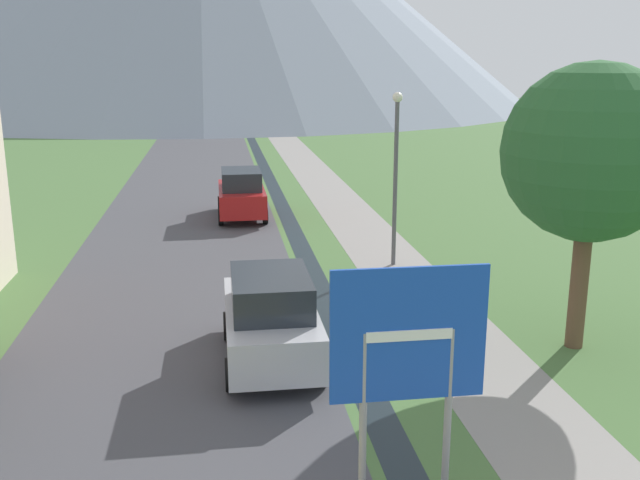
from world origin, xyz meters
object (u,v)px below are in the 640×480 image
road_sign (408,353)px  parked_car_near (271,318)px  parked_car_far (241,194)px  tree_by_path (591,154)px  streetlamp (396,164)px

road_sign → parked_car_near: 5.24m
road_sign → parked_car_far: size_ratio=0.86×
parked_car_near → parked_car_far: same height
parked_car_near → tree_by_path: 6.98m
parked_car_near → parked_car_far: 13.19m
road_sign → tree_by_path: bearing=44.3°
parked_car_far → parked_car_near: bearing=-89.7°
parked_car_far → streetlamp: (4.09, -6.91, 2.01)m
parked_car_far → tree_by_path: size_ratio=0.67×
streetlamp → tree_by_path: (2.24, -6.42, 1.08)m
parked_car_near → streetlamp: (4.01, 6.29, 2.01)m
parked_car_far → streetlamp: 8.28m
road_sign → streetlamp: (2.63, 11.18, 0.75)m
parked_car_near → parked_car_far: size_ratio=1.01×
road_sign → parked_car_far: 18.19m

